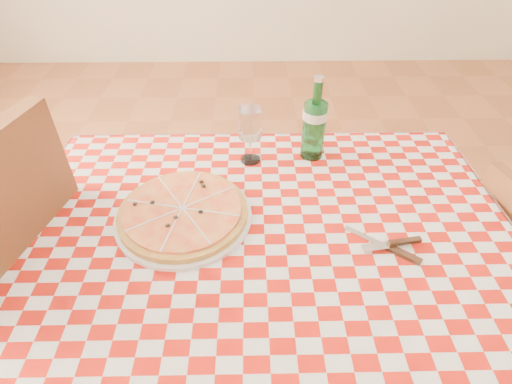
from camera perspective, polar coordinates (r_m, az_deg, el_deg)
The scene contains 7 objects.
dining_table at distance 1.12m, azimuth 1.09°, elevation -8.21°, with size 1.20×0.80×0.75m.
tablecloth at distance 1.05m, azimuth 1.15°, elevation -4.77°, with size 1.30×0.90×0.01m, color #9F1209.
chair_far at distance 1.33m, azimuth -32.46°, elevation -10.55°, with size 0.57×0.57×1.05m.
pizza_plate at distance 1.07m, azimuth -10.38°, elevation -2.81°, with size 0.36×0.36×0.05m, color #BB853E, non-canonical shape.
water_bottle at distance 1.24m, azimuth 8.40°, elevation 10.34°, with size 0.08×0.08×0.27m, color #19672C, non-canonical shape.
wine_glass at distance 1.22m, azimuth -0.83°, elevation 8.06°, with size 0.07×0.07×0.18m, color white, non-canonical shape.
cutlery at distance 1.03m, azimuth 18.34°, elevation -7.20°, with size 0.21×0.18×0.02m, color silver, non-canonical shape.
Camera 1 is at (-0.03, -0.75, 1.49)m, focal length 28.00 mm.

